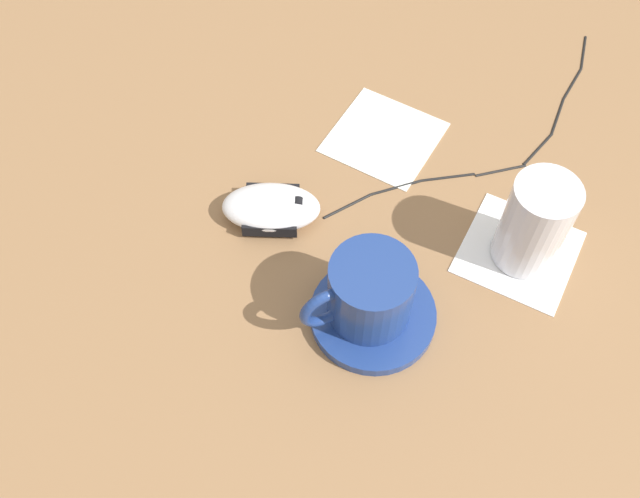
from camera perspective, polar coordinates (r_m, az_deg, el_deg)
ground_plane at (r=0.74m, az=5.59°, el=1.10°), size 3.00×3.00×0.00m
saucer at (r=0.69m, az=4.25°, el=-5.28°), size 0.12×0.12×0.01m
coffee_cup at (r=0.65m, az=3.88°, el=-3.43°), size 0.08×0.11×0.07m
computer_mouse at (r=0.74m, az=-3.92°, el=3.34°), size 0.11×0.12×0.03m
mouse_cable at (r=0.84m, az=13.93°, el=8.53°), size 0.11×0.43×0.00m
napkin_under_glass at (r=0.76m, az=15.60°, el=-0.20°), size 0.15×0.15×0.00m
drinking_glass at (r=0.71m, az=16.81°, el=1.96°), size 0.06×0.06×0.10m
napkin_spare at (r=0.82m, az=5.15°, el=8.92°), size 0.15×0.15×0.00m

